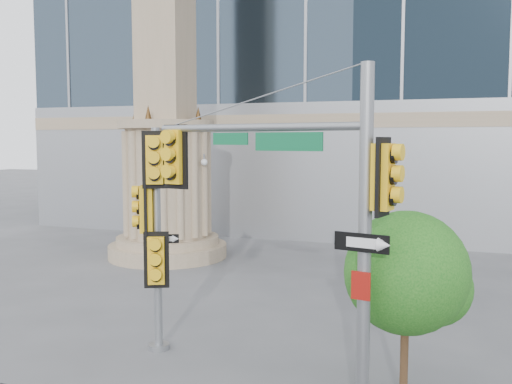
% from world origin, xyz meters
% --- Properties ---
extents(ground, '(120.00, 120.00, 0.00)m').
position_xyz_m(ground, '(0.00, 0.00, 0.00)').
color(ground, '#545456').
rests_on(ground, ground).
extents(monument, '(4.40, 4.40, 16.60)m').
position_xyz_m(monument, '(-6.00, 9.00, 5.52)').
color(monument, gray).
rests_on(monument, ground).
extents(main_signal_pole, '(4.20, 1.30, 5.50)m').
position_xyz_m(main_signal_pole, '(1.88, -1.28, 3.41)').
color(main_signal_pole, slate).
rests_on(main_signal_pole, ground).
extents(secondary_signal_pole, '(0.87, 0.63, 4.64)m').
position_xyz_m(secondary_signal_pole, '(-1.70, 0.33, 2.72)').
color(secondary_signal_pole, slate).
rests_on(secondary_signal_pole, ground).
extents(street_tree, '(2.08, 2.03, 3.24)m').
position_xyz_m(street_tree, '(3.42, -0.41, 2.13)').
color(street_tree, gray).
rests_on(street_tree, ground).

